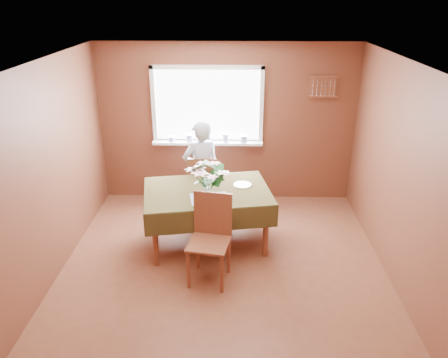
{
  "coord_description": "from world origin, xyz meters",
  "views": [
    {
      "loc": [
        0.13,
        -4.36,
        3.18
      ],
      "look_at": [
        0.0,
        0.55,
        1.05
      ],
      "focal_mm": 35.0,
      "sensor_mm": 36.0,
      "label": 1
    }
  ],
  "objects_px": {
    "dining_table": "(207,197)",
    "chair_near": "(211,234)",
    "flower_bouquet": "(207,177)",
    "seated_woman": "(201,171)",
    "chair_far": "(203,184)"
  },
  "relations": [
    {
      "from": "flower_bouquet",
      "to": "dining_table",
      "type": "bearing_deg",
      "value": 93.99
    },
    {
      "from": "dining_table",
      "to": "seated_woman",
      "type": "xyz_separation_m",
      "value": [
        -0.13,
        0.74,
        0.06
      ]
    },
    {
      "from": "dining_table",
      "to": "chair_near",
      "type": "bearing_deg",
      "value": -93.6
    },
    {
      "from": "seated_woman",
      "to": "flower_bouquet",
      "type": "height_order",
      "value": "seated_woman"
    },
    {
      "from": "chair_near",
      "to": "seated_woman",
      "type": "height_order",
      "value": "seated_woman"
    },
    {
      "from": "dining_table",
      "to": "seated_woman",
      "type": "distance_m",
      "value": 0.75
    },
    {
      "from": "seated_woman",
      "to": "flower_bouquet",
      "type": "distance_m",
      "value": 0.99
    },
    {
      "from": "dining_table",
      "to": "chair_far",
      "type": "height_order",
      "value": "chair_far"
    },
    {
      "from": "dining_table",
      "to": "chair_near",
      "type": "distance_m",
      "value": 0.76
    },
    {
      "from": "dining_table",
      "to": "flower_bouquet",
      "type": "relative_size",
      "value": 3.61
    },
    {
      "from": "chair_near",
      "to": "dining_table",
      "type": "bearing_deg",
      "value": 107.23
    },
    {
      "from": "chair_far",
      "to": "flower_bouquet",
      "type": "distance_m",
      "value": 1.11
    },
    {
      "from": "dining_table",
      "to": "seated_woman",
      "type": "bearing_deg",
      "value": 90.0
    },
    {
      "from": "dining_table",
      "to": "flower_bouquet",
      "type": "height_order",
      "value": "flower_bouquet"
    },
    {
      "from": "chair_far",
      "to": "chair_near",
      "type": "relative_size",
      "value": 0.92
    }
  ]
}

